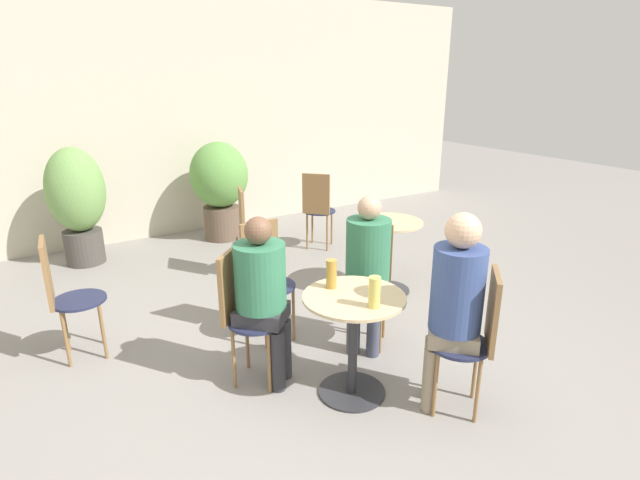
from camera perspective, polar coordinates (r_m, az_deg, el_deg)
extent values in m
plane|color=gray|center=(3.35, 0.75, -18.38)|extent=(20.00, 20.00, 0.00)
cube|color=beige|center=(6.54, -19.51, 13.10)|extent=(10.00, 0.06, 3.00)
cylinder|color=#2D2D33|center=(3.46, 3.65, -16.86)|extent=(0.44, 0.44, 0.01)
cylinder|color=#2D2D33|center=(3.27, 3.78, -11.99)|extent=(0.06, 0.06, 0.67)
cylinder|color=#CCB284|center=(3.11, 3.91, -6.55)|extent=(0.65, 0.65, 0.02)
cylinder|color=#2D2D33|center=(4.91, 7.60, -5.64)|extent=(0.44, 0.44, 0.01)
cylinder|color=#2D2D33|center=(4.79, 7.77, -1.91)|extent=(0.06, 0.06, 0.67)
cylinder|color=#CCB284|center=(4.68, 7.95, 2.03)|extent=(0.62, 0.62, 0.02)
cylinder|color=#232847|center=(3.20, 15.62, -11.40)|extent=(0.38, 0.38, 0.02)
cylinder|color=olive|center=(3.23, 17.57, -16.13)|extent=(0.02, 0.02, 0.44)
cylinder|color=olive|center=(3.43, 17.31, -13.83)|extent=(0.02, 0.02, 0.44)
cylinder|color=olive|center=(3.21, 13.06, -15.88)|extent=(0.02, 0.02, 0.44)
cylinder|color=olive|center=(3.42, 13.12, -13.59)|extent=(0.02, 0.02, 0.44)
cube|color=olive|center=(3.11, 19.15, -7.66)|extent=(0.25, 0.25, 0.47)
cylinder|color=#232847|center=(3.80, 5.44, -5.79)|extent=(0.38, 0.38, 0.02)
cylinder|color=olive|center=(4.00, 7.34, -8.21)|extent=(0.02, 0.02, 0.44)
cylinder|color=olive|center=(4.02, 3.85, -7.90)|extent=(0.02, 0.02, 0.44)
cylinder|color=olive|center=(3.78, 6.94, -9.85)|extent=(0.02, 0.02, 0.44)
cylinder|color=olive|center=(3.81, 3.24, -9.51)|extent=(0.02, 0.02, 0.44)
cube|color=olive|center=(3.86, 5.90, -1.47)|extent=(0.25, 0.25, 0.47)
cylinder|color=#232847|center=(3.37, -7.30, -9.19)|extent=(0.38, 0.38, 0.02)
cylinder|color=olive|center=(3.62, -8.32, -11.28)|extent=(0.02, 0.02, 0.44)
cylinder|color=olive|center=(3.43, -9.83, -13.23)|extent=(0.02, 0.02, 0.44)
cylinder|color=olive|center=(3.55, -4.56, -11.81)|extent=(0.02, 0.02, 0.44)
cylinder|color=olive|center=(3.35, -5.85, -13.85)|extent=(0.02, 0.02, 0.44)
cube|color=olive|center=(3.33, -10.22, -5.09)|extent=(0.25, 0.25, 0.47)
cylinder|color=#232847|center=(5.12, -6.92, 0.69)|extent=(0.38, 0.38, 0.02)
cylinder|color=olive|center=(5.30, -8.30, -1.37)|extent=(0.02, 0.02, 0.44)
cylinder|color=olive|center=(5.07, -8.02, -2.29)|extent=(0.02, 0.02, 0.44)
cylinder|color=olive|center=(5.33, -5.69, -1.16)|extent=(0.02, 0.02, 0.44)
cylinder|color=olive|center=(5.10, -5.29, -2.06)|extent=(0.02, 0.02, 0.44)
cube|color=olive|center=(5.04, -8.94, 3.19)|extent=(0.13, 0.31, 0.47)
cylinder|color=#232847|center=(5.94, -0.05, 3.34)|extent=(0.38, 0.38, 0.02)
cylinder|color=olive|center=(5.92, -1.48, 0.97)|extent=(0.02, 0.02, 0.44)
cylinder|color=olive|center=(5.86, 0.83, 0.80)|extent=(0.02, 0.02, 0.44)
cylinder|color=olive|center=(6.14, -0.88, 1.64)|extent=(0.02, 0.02, 0.44)
cylinder|color=olive|center=(6.09, 1.35, 1.48)|extent=(0.02, 0.02, 0.44)
cube|color=olive|center=(5.72, -0.46, 5.26)|extent=(0.24, 0.25, 0.47)
cylinder|color=#232847|center=(4.03, -25.82, -6.21)|extent=(0.38, 0.38, 0.02)
cylinder|color=olive|center=(4.24, -27.11, -8.62)|extent=(0.02, 0.02, 0.44)
cylinder|color=olive|center=(4.02, -27.04, -10.10)|extent=(0.02, 0.02, 0.44)
cylinder|color=olive|center=(4.24, -23.80, -8.15)|extent=(0.02, 0.02, 0.44)
cylinder|color=olive|center=(4.02, -23.54, -9.60)|extent=(0.02, 0.02, 0.44)
cube|color=olive|center=(3.95, -28.75, -3.33)|extent=(0.06, 0.32, 0.47)
cylinder|color=#232847|center=(3.88, -5.59, -5.27)|extent=(0.38, 0.38, 0.02)
cylinder|color=olive|center=(4.13, -4.83, -7.22)|extent=(0.02, 0.02, 0.44)
cylinder|color=olive|center=(4.03, -7.88, -8.04)|extent=(0.02, 0.02, 0.44)
cylinder|color=olive|center=(3.94, -3.04, -8.52)|extent=(0.02, 0.02, 0.44)
cylinder|color=olive|center=(3.83, -6.20, -9.42)|extent=(0.02, 0.02, 0.44)
cube|color=olive|center=(3.93, -6.90, -1.17)|extent=(0.32, 0.04, 0.47)
cylinder|color=gray|center=(3.37, 12.51, -14.04)|extent=(0.09, 0.09, 0.43)
cylinder|color=gray|center=(3.26, 12.46, -15.35)|extent=(0.09, 0.09, 0.43)
cube|color=gray|center=(3.17, 14.98, -10.48)|extent=(0.39, 0.39, 0.09)
cylinder|color=#384C84|center=(3.04, 15.45, -5.45)|extent=(0.31, 0.31, 0.51)
sphere|color=#DBAD89|center=(2.92, 16.05, 1.04)|extent=(0.21, 0.21, 0.21)
cylinder|color=#42475B|center=(3.77, 3.88, -9.88)|extent=(0.10, 0.10, 0.43)
cylinder|color=#42475B|center=(3.75, 6.11, -10.09)|extent=(0.10, 0.10, 0.43)
cube|color=#42475B|center=(3.74, 5.39, -5.22)|extent=(0.41, 0.41, 0.10)
cylinder|color=#337551|center=(3.64, 5.52, -1.17)|extent=(0.32, 0.32, 0.46)
sphere|color=tan|center=(3.54, 5.68, 3.69)|extent=(0.17, 0.17, 0.17)
cylinder|color=#2D2D33|center=(3.38, -4.88, -13.56)|extent=(0.10, 0.10, 0.43)
cylinder|color=#2D2D33|center=(3.50, -4.11, -12.30)|extent=(0.10, 0.10, 0.43)
cube|color=#2D2D33|center=(3.33, -6.69, -8.36)|extent=(0.42, 0.42, 0.10)
cylinder|color=#337551|center=(3.22, -6.87, -4.12)|extent=(0.33, 0.33, 0.43)
sphere|color=brown|center=(3.12, -7.08, 1.07)|extent=(0.18, 0.18, 0.18)
cylinder|color=#DBC65B|center=(2.94, 6.24, -5.95)|extent=(0.07, 0.07, 0.19)
cylinder|color=#B28433|center=(3.18, 1.31, -3.89)|extent=(0.07, 0.07, 0.19)
cylinder|color=#47423D|center=(6.09, -25.32, -0.69)|extent=(0.41, 0.41, 0.37)
ellipsoid|color=#709E51|center=(5.93, -26.16, 5.16)|extent=(0.60, 0.60, 0.91)
cylinder|color=brown|center=(6.45, -11.13, 2.00)|extent=(0.44, 0.44, 0.42)
ellipsoid|color=#609947|center=(6.30, -11.47, 7.32)|extent=(0.71, 0.71, 0.80)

